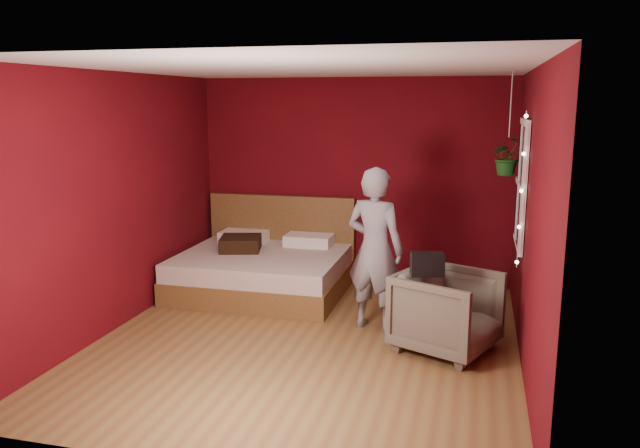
{
  "coord_description": "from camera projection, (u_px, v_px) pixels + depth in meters",
  "views": [
    {
      "loc": [
        1.55,
        -5.56,
        2.31
      ],
      "look_at": [
        0.03,
        0.4,
        1.09
      ],
      "focal_mm": 35.0,
      "sensor_mm": 36.0,
      "label": 1
    }
  ],
  "objects": [
    {
      "name": "fairy_lights",
      "position": [
        521.0,
        191.0,
        5.7
      ],
      "size": [
        0.04,
        0.04,
        1.45
      ],
      "color": "silver",
      "rests_on": "room_walls"
    },
    {
      "name": "person",
      "position": [
        375.0,
        249.0,
        6.28
      ],
      "size": [
        0.7,
        0.56,
        1.67
      ],
      "primitive_type": "imported",
      "rotation": [
        0.0,
        0.0,
        2.85
      ],
      "color": "gray",
      "rests_on": "ground"
    },
    {
      "name": "armchair",
      "position": [
        447.0,
        312.0,
        5.79
      ],
      "size": [
        1.1,
        1.09,
        0.77
      ],
      "primitive_type": "imported",
      "rotation": [
        0.0,
        0.0,
        1.16
      ],
      "color": "#5D5849",
      "rests_on": "ground"
    },
    {
      "name": "window",
      "position": [
        521.0,
        184.0,
        6.2
      ],
      "size": [
        0.05,
        0.97,
        1.27
      ],
      "color": "white",
      "rests_on": "room_walls"
    },
    {
      "name": "throw_pillow",
      "position": [
        241.0,
        243.0,
        7.69
      ],
      "size": [
        0.59,
        0.59,
        0.17
      ],
      "primitive_type": "cube",
      "rotation": [
        0.0,
        0.0,
        0.26
      ],
      "color": "black",
      "rests_on": "bed"
    },
    {
      "name": "bed",
      "position": [
        264.0,
        268.0,
        7.67
      ],
      "size": [
        1.97,
        1.68,
        1.08
      ],
      "color": "brown",
      "rests_on": "ground"
    },
    {
      "name": "floor",
      "position": [
        307.0,
        341.0,
        6.11
      ],
      "size": [
        4.5,
        4.5,
        0.0
      ],
      "primitive_type": "plane",
      "color": "brown",
      "rests_on": "ground"
    },
    {
      "name": "handbag",
      "position": [
        427.0,
        264.0,
        5.58
      ],
      "size": [
        0.32,
        0.21,
        0.21
      ],
      "primitive_type": "cube",
      "rotation": [
        0.0,
        0.0,
        0.24
      ],
      "color": "black",
      "rests_on": "armchair"
    },
    {
      "name": "hanging_plant",
      "position": [
        508.0,
        156.0,
        6.54
      ],
      "size": [
        0.45,
        0.43,
        1.06
      ],
      "color": "silver",
      "rests_on": "room_walls"
    },
    {
      "name": "room_walls",
      "position": [
        306.0,
        170.0,
        5.78
      ],
      "size": [
        4.04,
        4.54,
        2.62
      ],
      "color": "#5C090F",
      "rests_on": "ground"
    }
  ]
}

